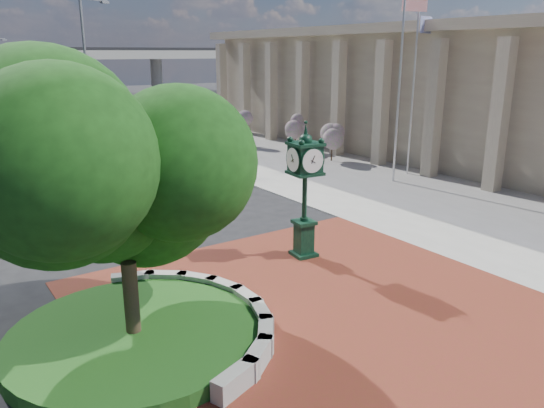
{
  "coord_description": "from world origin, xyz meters",
  "views": [
    {
      "loc": [
        -8.75,
        -11.38,
        6.91
      ],
      "look_at": [
        0.1,
        1.5,
        2.41
      ],
      "focal_mm": 35.0,
      "sensor_mm": 36.0,
      "label": 1
    }
  ],
  "objects": [
    {
      "name": "grass_bed",
      "position": [
        -5.0,
        0.0,
        0.2
      ],
      "size": [
        6.1,
        6.1,
        0.4
      ],
      "primitive_type": "cylinder",
      "color": "#164E19",
      "rests_on": "ground"
    },
    {
      "name": "flagpole_a",
      "position": [
        12.91,
        8.3,
        5.26
      ],
      "size": [
        1.58,
        0.39,
        10.26
      ],
      "color": "silver",
      "rests_on": "ground"
    },
    {
      "name": "shrub_near",
      "position": [
        13.8,
        14.55,
        1.59
      ],
      "size": [
        1.2,
        1.2,
        2.2
      ],
      "color": "#38281C",
      "rests_on": "ground"
    },
    {
      "name": "planter_wall",
      "position": [
        -2.71,
        -0.0,
        0.27
      ],
      "size": [
        2.96,
        6.77,
        0.54
      ],
      "color": "#9E9B93",
      "rests_on": "ground"
    },
    {
      "name": "shrub_mid",
      "position": [
        14.07,
        18.83,
        1.59
      ],
      "size": [
        1.2,
        1.2,
        2.2
      ],
      "color": "#38281C",
      "rests_on": "ground"
    },
    {
      "name": "civic_building",
      "position": [
        23.6,
        12.0,
        4.33
      ],
      "size": [
        17.35,
        44.0,
        8.6
      ],
      "color": "tan",
      "rests_on": "ground"
    },
    {
      "name": "sidewalk",
      "position": [
        16.0,
        10.0,
        0.02
      ],
      "size": [
        20.0,
        50.0,
        0.04
      ],
      "primitive_type": "cube",
      "color": "#9E9B93",
      "rests_on": "ground"
    },
    {
      "name": "plaza",
      "position": [
        0.0,
        -1.0,
        0.02
      ],
      "size": [
        12.0,
        12.0,
        0.04
      ],
      "primitive_type": "cube",
      "color": "brown",
      "rests_on": "ground"
    },
    {
      "name": "tree_street",
      "position": [
        -4.0,
        18.0,
        3.24
      ],
      "size": [
        4.4,
        4.4,
        5.45
      ],
      "color": "#38281C",
      "rests_on": "ground"
    },
    {
      "name": "ground",
      "position": [
        0.0,
        0.0,
        0.0
      ],
      "size": [
        200.0,
        200.0,
        0.0
      ],
      "primitive_type": "plane",
      "color": "black",
      "rests_on": "ground"
    },
    {
      "name": "tree_planter",
      "position": [
        -5.0,
        0.0,
        3.72
      ],
      "size": [
        5.2,
        5.2,
        6.33
      ],
      "color": "#38281C",
      "rests_on": "ground"
    },
    {
      "name": "street_lamp_near",
      "position": [
        1.65,
        24.88,
        6.0
      ],
      "size": [
        2.19,
        1.03,
        10.23
      ],
      "color": "slate",
      "rests_on": "ground"
    },
    {
      "name": "flagpole_b",
      "position": [
        15.0,
        9.16,
        4.66
      ],
      "size": [
        1.41,
        0.31,
        9.09
      ],
      "color": "silver",
      "rests_on": "ground"
    },
    {
      "name": "post_clock",
      "position": [
        2.0,
        2.3,
        2.56
      ],
      "size": [
        1.06,
        1.06,
        4.67
      ],
      "color": "black",
      "rests_on": "ground"
    },
    {
      "name": "parked_car",
      "position": [
        0.11,
        37.35,
        0.83
      ],
      "size": [
        2.81,
        5.14,
        1.66
      ],
      "primitive_type": "imported",
      "rotation": [
        0.0,
        0.0,
        -0.18
      ],
      "color": "#620F0E",
      "rests_on": "ground"
    },
    {
      "name": "shrub_far",
      "position": [
        12.12,
        23.16,
        1.59
      ],
      "size": [
        1.2,
        1.2,
        2.2
      ],
      "color": "#38281C",
      "rests_on": "ground"
    }
  ]
}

